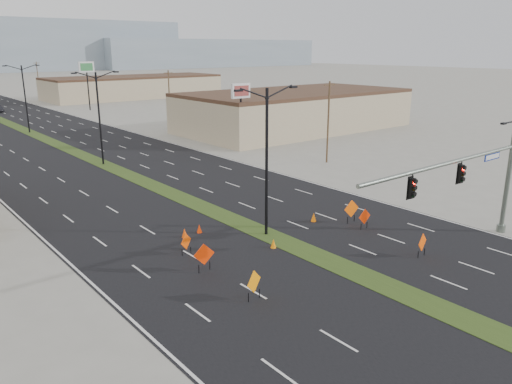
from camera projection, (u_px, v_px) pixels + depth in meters
ground at (417, 299)px, 25.65m from camera, size 600.00×600.00×0.00m
building_se_near at (295, 112)px, 79.03m from camera, size 36.00×18.00×5.50m
building_se_far at (134, 88)px, 129.92m from camera, size 44.00×16.00×5.00m
mesa_east at (205, 53)px, 348.32m from camera, size 160.00×50.00×18.00m
signal_mast at (475, 176)px, 31.00m from camera, size 16.30×0.60×8.00m
streetlight_0 at (267, 158)px, 33.08m from camera, size 5.15×0.24×10.02m
streetlight_1 at (99, 116)px, 53.92m from camera, size 5.15×0.24×10.02m
streetlight_2 at (25, 97)px, 74.77m from camera, size 5.15×0.24×10.02m
utility_pole_0 at (328, 121)px, 55.10m from camera, size 1.60×0.20×9.00m
utility_pole_1 at (169, 98)px, 81.16m from camera, size 1.60×0.20×9.00m
utility_pole_2 at (88, 86)px, 107.22m from camera, size 1.60×0.20×9.00m
utility_pole_3 at (38, 78)px, 133.28m from camera, size 1.60×0.20×9.00m
construction_sign_0 at (204, 255)px, 28.58m from camera, size 1.28×0.29×1.72m
construction_sign_1 at (254, 283)px, 25.33m from camera, size 1.18×0.45×1.65m
construction_sign_2 at (186, 242)px, 31.00m from camera, size 0.98×0.48×1.41m
construction_sign_3 at (365, 217)px, 35.39m from camera, size 1.13×0.12×1.51m
construction_sign_4 at (422, 243)px, 30.64m from camera, size 1.14×0.26×1.54m
construction_sign_5 at (351, 209)px, 36.63m from camera, size 1.31×0.25×1.76m
cone_0 at (185, 233)px, 33.93m from camera, size 0.50×0.50×0.66m
cone_1 at (273, 244)px, 32.15m from camera, size 0.47×0.47×0.62m
cone_2 at (314, 217)px, 37.07m from camera, size 0.43×0.43×0.68m
cone_3 at (199, 229)px, 34.81m from camera, size 0.48×0.48×0.62m
pole_sign_east_near at (241, 97)px, 61.50m from camera, size 2.71×0.44×8.28m
pole_sign_east_far at (87, 71)px, 101.62m from camera, size 3.20×0.46×9.80m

